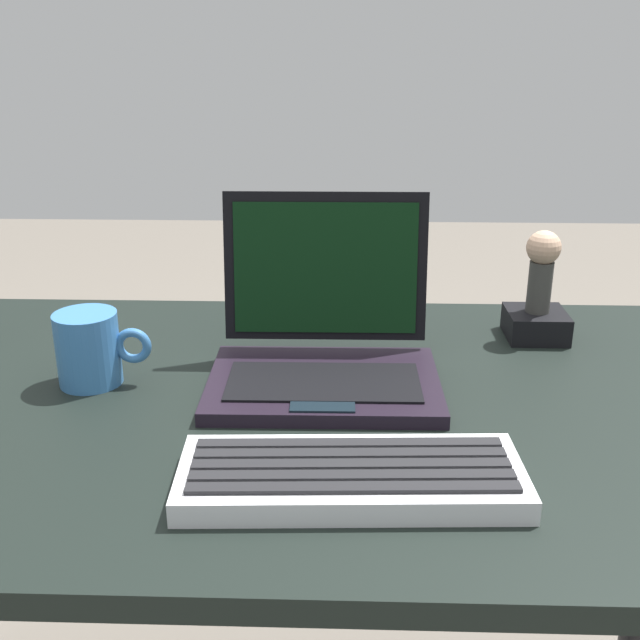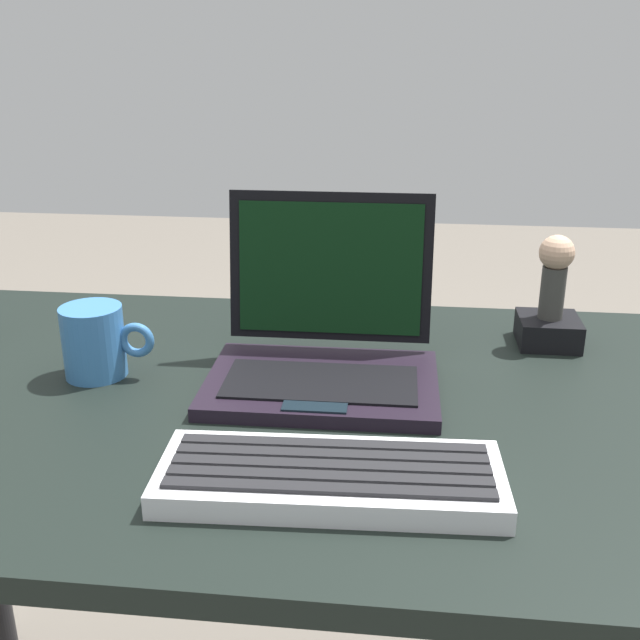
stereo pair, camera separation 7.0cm
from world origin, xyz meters
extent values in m
cube|color=black|center=(0.00, 0.00, 0.71)|extent=(1.32, 0.69, 0.03)
cube|color=black|center=(0.05, 0.02, 0.73)|extent=(0.28, 0.20, 0.02)
cube|color=black|center=(0.05, 0.01, 0.74)|extent=(0.23, 0.11, 0.00)
cube|color=black|center=(0.05, -0.05, 0.74)|extent=(0.07, 0.03, 0.00)
cube|color=black|center=(0.05, 0.13, 0.85)|extent=(0.26, 0.04, 0.19)
cube|color=black|center=(0.05, 0.12, 0.85)|extent=(0.24, 0.03, 0.17)
cube|color=yellow|center=(0.05, 0.12, 0.83)|extent=(0.22, 0.00, 0.01)
cube|color=silver|center=(0.08, -0.19, 0.74)|extent=(0.33, 0.14, 0.02)
cube|color=black|center=(0.08, -0.23, 0.75)|extent=(0.30, 0.03, 0.00)
cube|color=black|center=(0.08, -0.21, 0.75)|extent=(0.30, 0.03, 0.00)
cube|color=black|center=(0.08, -0.19, 0.75)|extent=(0.30, 0.03, 0.00)
cube|color=black|center=(0.08, -0.17, 0.75)|extent=(0.30, 0.03, 0.00)
cube|color=black|center=(0.08, -0.15, 0.75)|extent=(0.30, 0.03, 0.00)
cube|color=black|center=(0.35, 0.21, 0.74)|extent=(0.08, 0.08, 0.04)
cylinder|color=#383834|center=(0.35, 0.21, 0.80)|extent=(0.03, 0.03, 0.07)
sphere|color=tan|center=(0.35, 0.21, 0.86)|extent=(0.05, 0.05, 0.05)
cylinder|color=teal|center=(-0.24, 0.03, 0.77)|extent=(0.08, 0.08, 0.09)
torus|color=teal|center=(-0.18, 0.03, 0.77)|extent=(0.05, 0.01, 0.05)
camera|label=1|loc=(0.07, -0.82, 1.13)|focal=42.97mm
camera|label=2|loc=(0.14, -0.81, 1.13)|focal=42.97mm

